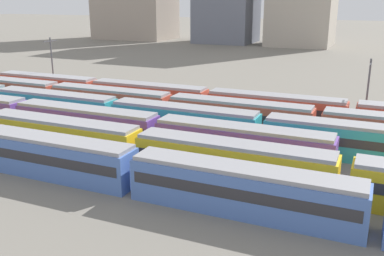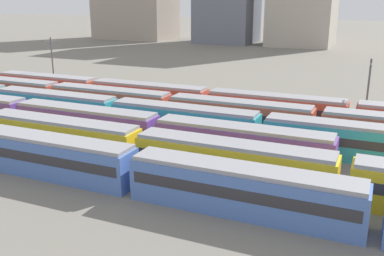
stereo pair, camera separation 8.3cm
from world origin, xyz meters
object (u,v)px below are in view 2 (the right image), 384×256
Objects in this scene: train_track_2 at (86,123)px; catenary_pole_3 at (368,89)px; catenary_pole_1 at (53,62)px; train_track_0 at (243,190)px; train_track_1 at (344,179)px; train_track_5 at (208,102)px; train_track_3 at (184,121)px; train_track_4 at (239,115)px.

catenary_pole_3 reaches higher than train_track_2.
train_track_0 is at bearing -34.33° from catenary_pole_1.
train_track_1 is at bearing -90.90° from catenary_pole_3.
catenary_pole_1 is at bearing 173.71° from train_track_5.
catenary_pole_1 reaches higher than catenary_pole_3.
train_track_2 is at bearing 169.86° from train_track_1.
train_track_5 is at bearing -170.85° from catenary_pole_3.
train_track_3 is at bearing -23.98° from catenary_pole_1.
train_track_4 is 8.06m from train_track_5.
catenary_pole_1 is (-42.88, 29.28, 3.36)m from train_track_0.
train_track_1 and train_track_4 have the same top height.
train_track_0 is 1.00× the size of train_track_3.
train_track_2 is at bearing -42.45° from catenary_pole_1.
catenary_pole_1 is 50.11m from catenary_pole_3.
train_track_1 is (6.85, 5.20, 0.00)m from train_track_0.
catenary_pole_1 is (-49.73, 24.08, 3.36)m from train_track_1.
catenary_pole_3 reaches higher than train_track_3.
train_track_1 is 20.82m from train_track_4.
catenary_pole_3 reaches higher than train_track_4.
catenary_pole_3 is (29.46, 18.87, 2.92)m from train_track_2.
train_track_0 is at bearing -52.18° from train_track_3.
catenary_pole_1 reaches higher than train_track_2.
train_track_0 is 30.29m from catenary_pole_3.
train_track_1 is 13.09× the size of catenary_pole_3.
train_track_3 is (10.12, 5.20, 0.00)m from train_track_2.
train_track_5 is 7.91× the size of catenary_pole_1.
train_track_0 and train_track_5 have the same top height.
train_track_3 is 10.45m from train_track_5.
catenary_pole_3 is (14.16, 8.47, 2.92)m from train_track_4.
train_track_2 and train_track_3 have the same top height.
train_track_0 and train_track_4 have the same top height.
train_track_5 is at bearing 95.42° from train_track_3.
train_track_3 is at bearing 127.82° from train_track_0.
train_track_2 is at bearing 154.93° from train_track_0.
train_track_1 is 24.25m from catenary_pole_3.
catenary_pole_3 is at bearing 89.10° from train_track_1.
catenary_pole_1 is (-29.78, 3.28, 3.36)m from train_track_5.
train_track_3 is at bearing -144.73° from catenary_pole_3.
train_track_1 is 2.02× the size of train_track_2.
train_track_0 and train_track_2 have the same top height.
train_track_5 is (-6.16, 5.20, 0.00)m from train_track_4.
train_track_4 is at bearing 131.46° from train_track_1.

